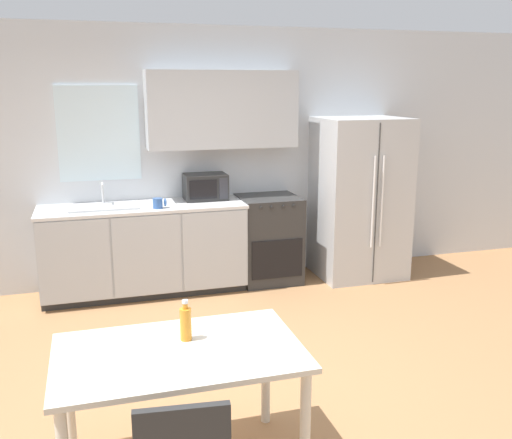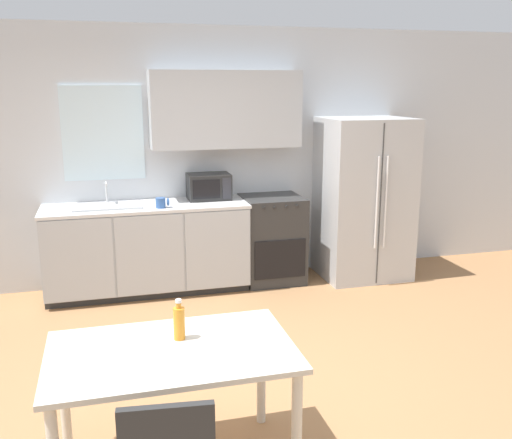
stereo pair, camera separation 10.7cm
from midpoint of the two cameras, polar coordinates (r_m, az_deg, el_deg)
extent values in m
plane|color=#9E7047|center=(4.32, -3.95, -15.83)|extent=(12.00, 12.00, 0.00)
cube|color=silver|center=(6.14, -8.97, 6.15)|extent=(12.00, 0.06, 2.70)
cube|color=silver|center=(6.02, -15.95, 8.27)|extent=(0.80, 0.04, 0.95)
cube|color=#B2B7BC|center=(6.00, -3.92, 10.92)|extent=(1.56, 0.32, 0.79)
cube|color=#333333|center=(6.10, -11.45, -6.68)|extent=(2.02, 0.57, 0.08)
cube|color=#B2B7BC|center=(5.94, -11.62, -2.73)|extent=(2.02, 0.63, 0.81)
cube|color=#B2B7BC|center=(5.62, -18.19, -4.05)|extent=(0.65, 0.01, 0.79)
cube|color=#B2B7BC|center=(5.63, -11.33, -3.59)|extent=(0.65, 0.01, 0.79)
cube|color=#B2B7BC|center=(5.72, -4.60, -3.10)|extent=(0.65, 0.01, 0.79)
cube|color=silver|center=(5.84, -11.81, 1.25)|extent=(2.04, 0.65, 0.03)
cube|color=#2D2D2D|center=(6.20, 0.77, -1.95)|extent=(0.63, 0.60, 0.93)
cube|color=black|center=(5.96, 1.63, -3.99)|extent=(0.55, 0.01, 0.41)
cylinder|color=#262626|center=(5.76, 0.01, 1.14)|extent=(0.03, 0.02, 0.03)
cylinder|color=#262626|center=(5.79, 1.09, 1.21)|extent=(0.03, 0.02, 0.03)
cylinder|color=#262626|center=(5.83, 2.28, 1.28)|extent=(0.03, 0.02, 0.03)
cylinder|color=#262626|center=(5.87, 3.33, 1.35)|extent=(0.03, 0.02, 0.03)
cube|color=silver|center=(6.40, 9.84, 2.13)|extent=(0.93, 0.77, 1.76)
cube|color=#3F3F3F|center=(6.06, 11.45, 1.43)|extent=(0.01, 0.01, 1.70)
cylinder|color=silver|center=(6.01, 11.16, 1.68)|extent=(0.02, 0.02, 0.97)
cylinder|color=silver|center=(6.06, 12.00, 1.73)|extent=(0.02, 0.02, 0.97)
cube|color=#B7BABC|center=(5.82, -15.47, 1.24)|extent=(0.67, 0.39, 0.02)
cylinder|color=silver|center=(5.95, -15.58, 2.61)|extent=(0.02, 0.02, 0.21)
cylinder|color=silver|center=(5.86, -15.62, 3.41)|extent=(0.02, 0.14, 0.02)
cube|color=#282828|center=(6.02, -5.60, 3.29)|extent=(0.44, 0.31, 0.27)
cube|color=black|center=(5.86, -5.82, 3.00)|extent=(0.28, 0.01, 0.19)
cube|color=#2D2D33|center=(5.90, -3.79, 3.11)|extent=(0.09, 0.01, 0.22)
cylinder|color=#335999|center=(5.66, -10.35, 1.60)|extent=(0.10, 0.10, 0.10)
torus|color=#335999|center=(5.66, -9.60, 1.70)|extent=(0.02, 0.08, 0.08)
cube|color=beige|center=(3.12, -8.72, -13.03)|extent=(1.30, 0.80, 0.03)
cylinder|color=beige|center=(3.14, 3.89, -20.48)|extent=(0.06, 0.06, 0.71)
cylinder|color=beige|center=(3.59, -19.06, -16.62)|extent=(0.06, 0.06, 0.71)
cylinder|color=beige|center=(3.70, 0.12, -14.88)|extent=(0.06, 0.06, 0.71)
cylinder|color=orange|center=(3.19, -8.01, -10.34)|extent=(0.06, 0.06, 0.18)
cylinder|color=orange|center=(3.15, -8.08, -8.56)|extent=(0.03, 0.03, 0.03)
cylinder|color=white|center=(3.14, -8.09, -8.14)|extent=(0.03, 0.03, 0.02)
camera|label=1|loc=(0.05, -90.67, -0.16)|focal=40.00mm
camera|label=2|loc=(0.05, 89.33, 0.16)|focal=40.00mm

